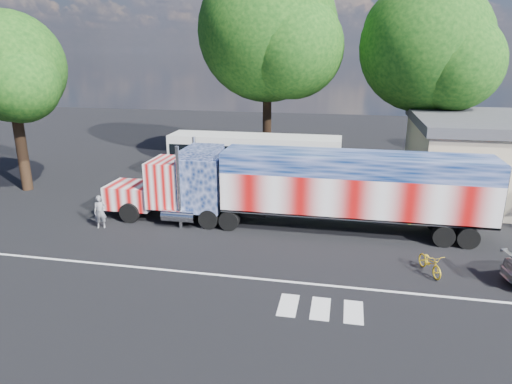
% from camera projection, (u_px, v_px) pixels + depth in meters
% --- Properties ---
extents(ground, '(100.00, 100.00, 0.00)m').
position_uv_depth(ground, '(244.00, 247.00, 22.10)').
color(ground, black).
extents(lane_markings, '(30.00, 2.67, 0.01)m').
position_uv_depth(lane_markings, '(265.00, 289.00, 18.25)').
color(lane_markings, silver).
rests_on(lane_markings, ground).
extents(semi_truck, '(20.92, 3.30, 4.46)m').
position_uv_depth(semi_truck, '(304.00, 187.00, 23.94)').
color(semi_truck, black).
rests_on(semi_truck, ground).
extents(coach_bus, '(11.98, 2.79, 3.48)m').
position_uv_depth(coach_bus, '(254.00, 159.00, 32.12)').
color(coach_bus, silver).
rests_on(coach_bus, ground).
extents(woman, '(0.76, 0.64, 1.79)m').
position_uv_depth(woman, '(100.00, 212.00, 24.32)').
color(woman, slate).
rests_on(woman, ground).
extents(bicycle, '(1.22, 1.93, 0.96)m').
position_uv_depth(bicycle, '(430.00, 263.00, 19.43)').
color(bicycle, gold).
rests_on(bicycle, ground).
extents(tree_n_mid, '(11.27, 10.74, 15.91)m').
position_uv_depth(tree_n_mid, '(270.00, 32.00, 34.95)').
color(tree_n_mid, black).
rests_on(tree_n_mid, ground).
extents(tree_w_a, '(7.32, 6.97, 11.63)m').
position_uv_depth(tree_w_a, '(10.00, 68.00, 28.89)').
color(tree_w_a, black).
rests_on(tree_w_a, ground).
extents(tree_ne_a, '(9.66, 9.20, 13.99)m').
position_uv_depth(tree_ne_a, '(428.00, 48.00, 32.18)').
color(tree_ne_a, black).
rests_on(tree_ne_a, ground).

